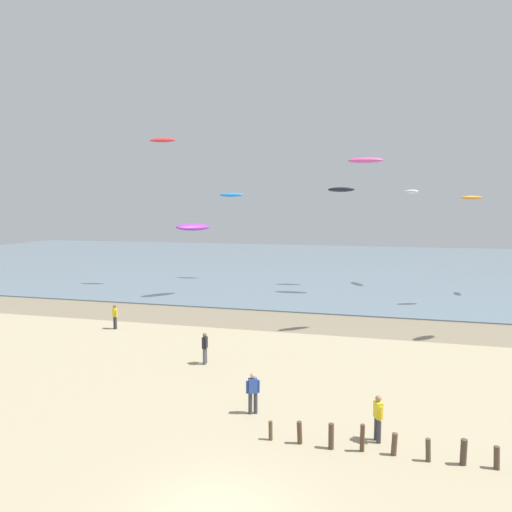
% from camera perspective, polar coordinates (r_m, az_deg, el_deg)
% --- Properties ---
extents(wet_sand_strip, '(120.00, 6.15, 0.01)m').
position_cam_1_polar(wet_sand_strip, '(35.20, 7.70, -8.05)').
color(wet_sand_strip, '#84755B').
rests_on(wet_sand_strip, ground).
extents(sea, '(160.00, 70.00, 0.10)m').
position_cam_1_polar(sea, '(72.62, 11.45, -0.97)').
color(sea, slate).
rests_on(sea, ground).
extents(person_nearest_camera, '(0.48, 0.39, 1.71)m').
position_cam_1_polar(person_nearest_camera, '(34.65, -16.58, -6.91)').
color(person_nearest_camera, '#383842').
rests_on(person_nearest_camera, ground).
extents(person_left_flank, '(0.53, 0.35, 1.71)m').
position_cam_1_polar(person_left_flank, '(20.07, -0.37, -16.00)').
color(person_left_flank, '#383842').
rests_on(person_left_flank, ground).
extents(person_far_down_beach, '(0.23, 0.57, 1.71)m').
position_cam_1_polar(person_far_down_beach, '(26.10, -6.16, -10.85)').
color(person_far_down_beach, '#4C4C56').
rests_on(person_far_down_beach, ground).
extents(person_trailing_behind, '(0.35, 0.53, 1.71)m').
position_cam_1_polar(person_trailing_behind, '(18.45, 14.43, -18.20)').
color(person_trailing_behind, '#383842').
rests_on(person_trailing_behind, ground).
extents(kite_aloft_1, '(3.17, 3.60, 0.91)m').
position_cam_1_polar(kite_aloft_1, '(44.91, -7.57, 3.47)').
color(kite_aloft_1, purple).
extents(kite_aloft_2, '(2.05, 3.01, 0.48)m').
position_cam_1_polar(kite_aloft_2, '(53.49, 18.09, 7.33)').
color(kite_aloft_2, white).
extents(kite_aloft_3, '(2.88, 1.12, 0.63)m').
position_cam_1_polar(kite_aloft_3, '(55.69, -2.99, 7.36)').
color(kite_aloft_3, '#2384D1').
extents(kite_aloft_4, '(2.90, 1.42, 0.68)m').
position_cam_1_polar(kite_aloft_4, '(52.23, -11.14, 13.50)').
color(kite_aloft_4, red).
extents(kite_aloft_5, '(2.89, 1.30, 0.67)m').
position_cam_1_polar(kite_aloft_5, '(51.45, 10.19, 7.86)').
color(kite_aloft_5, black).
extents(kite_aloft_7, '(3.34, 1.26, 0.66)m').
position_cam_1_polar(kite_aloft_7, '(46.94, 13.01, 11.14)').
color(kite_aloft_7, '#E54C99').
extents(kite_aloft_8, '(2.05, 1.39, 0.34)m').
position_cam_1_polar(kite_aloft_8, '(43.87, 24.48, 6.42)').
color(kite_aloft_8, orange).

